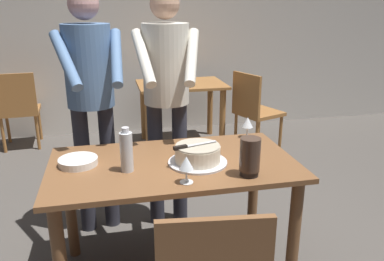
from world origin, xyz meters
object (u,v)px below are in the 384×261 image
object	(u,v)px
wine_glass_far	(186,164)
cake_on_platter	(198,155)
background_table	(181,97)
plate_stack	(78,162)
water_bottle	(126,151)
wine_glass_near	(248,123)
background_chair_0	(254,108)
person_cutting_cake	(166,86)
person_standing_beside	(90,88)
background_chair_2	(18,107)
cake_knife	(186,146)
main_dining_table	(174,182)
hurricane_lamp	(250,157)

from	to	relation	value
wine_glass_far	cake_on_platter	bearing A→B (deg)	64.01
cake_on_platter	background_table	xyz separation A→B (m)	(0.36, 2.37, -0.22)
plate_stack	water_bottle	size ratio (longest dim) A/B	0.88
wine_glass_near	background_chair_0	xyz separation A→B (m)	(0.69, 1.62, -0.36)
cake_on_platter	water_bottle	bearing A→B (deg)	-177.15
plate_stack	wine_glass_near	xyz separation A→B (m)	(1.10, 0.24, 0.08)
person_cutting_cake	person_standing_beside	bearing A→B (deg)	176.68
background_chair_2	cake_knife	bearing A→B (deg)	-61.72
background_chair_2	wine_glass_far	bearing A→B (deg)	-64.29
main_dining_table	cake_on_platter	distance (m)	0.23
main_dining_table	person_standing_beside	bearing A→B (deg)	125.91
wine_glass_near	wine_glass_far	xyz separation A→B (m)	(-0.55, -0.60, 0.00)
hurricane_lamp	person_standing_beside	xyz separation A→B (m)	(-0.82, 0.90, 0.22)
background_table	cake_knife	bearing A→B (deg)	-100.24
wine_glass_far	person_cutting_cake	distance (m)	0.92
background_chair_0	cake_knife	bearing A→B (deg)	-120.75
person_cutting_cake	background_table	world-z (taller)	person_cutting_cake
cake_knife	background_chair_2	size ratio (longest dim) A/B	0.30
plate_stack	person_cutting_cake	world-z (taller)	person_cutting_cake
background_table	background_chair_0	bearing A→B (deg)	-26.46
wine_glass_near	hurricane_lamp	xyz separation A→B (m)	(-0.20, -0.59, 0.00)
plate_stack	wine_glass_near	world-z (taller)	wine_glass_near
cake_knife	plate_stack	world-z (taller)	cake_knife
main_dining_table	background_chair_2	size ratio (longest dim) A/B	1.58
wine_glass_far	person_standing_beside	size ratio (longest dim) A/B	0.08
cake_on_platter	wine_glass_far	bearing A→B (deg)	-115.99
wine_glass_far	person_standing_beside	world-z (taller)	person_standing_beside
water_bottle	background_chair_0	world-z (taller)	water_bottle
main_dining_table	cake_on_platter	world-z (taller)	cake_on_platter
wine_glass_near	person_cutting_cake	bearing A→B (deg)	150.74
main_dining_table	wine_glass_far	bearing A→B (deg)	-86.14
hurricane_lamp	background_chair_2	world-z (taller)	hurricane_lamp
cake_knife	background_table	size ratio (longest dim) A/B	0.27
person_cutting_cake	background_chair_0	distance (m)	1.89
cake_on_platter	cake_knife	world-z (taller)	cake_knife
cake_on_platter	plate_stack	bearing A→B (deg)	169.54
wine_glass_near	person_cutting_cake	distance (m)	0.62
cake_on_platter	background_chair_2	xyz separation A→B (m)	(-1.49, 2.62, -0.31)
wine_glass_far	water_bottle	distance (m)	0.36
cake_on_platter	wine_glass_far	size ratio (longest dim) A/B	2.36
water_bottle	background_chair_0	bearing A→B (deg)	52.77
plate_stack	water_bottle	bearing A→B (deg)	-28.14
cake_knife	background_table	xyz separation A→B (m)	(0.43, 2.39, -0.29)
cake_knife	background_table	world-z (taller)	cake_knife
person_cutting_cake	background_table	size ratio (longest dim) A/B	1.72
water_bottle	person_standing_beside	xyz separation A→B (m)	(-0.19, 0.70, 0.21)
plate_stack	water_bottle	world-z (taller)	water_bottle
person_cutting_cake	background_table	xyz separation A→B (m)	(0.44, 1.72, -0.50)
wine_glass_far	background_chair_2	bearing A→B (deg)	115.71
main_dining_table	cake_knife	xyz separation A→B (m)	(0.06, -0.07, 0.24)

